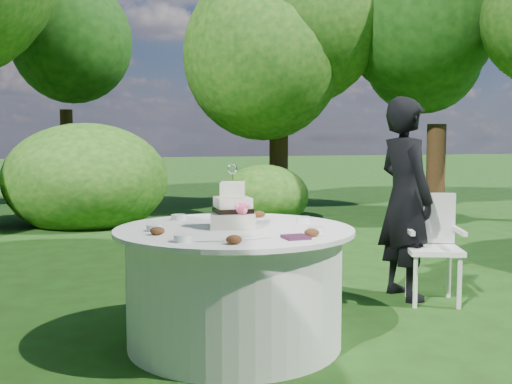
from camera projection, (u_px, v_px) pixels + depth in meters
ground at (235, 343)px, 3.97m from camera, size 80.00×80.00×0.00m
napkins at (296, 237)px, 3.47m from camera, size 0.14×0.14×0.02m
feather_plume at (233, 239)px, 3.43m from camera, size 0.48×0.07×0.01m
guest at (405, 198)px, 5.05m from camera, size 0.42×0.63×1.70m
table at (234, 285)px, 3.93m from camera, size 1.56×1.56×0.77m
cake at (233, 210)px, 3.91m from camera, size 0.35×0.35×0.42m
chair at (432, 239)px, 4.97m from camera, size 0.56×0.56×0.89m
votives at (228, 226)px, 3.85m from camera, size 1.14×1.01×0.04m
petal_cups at (241, 228)px, 3.71m from camera, size 0.94×1.10×0.05m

